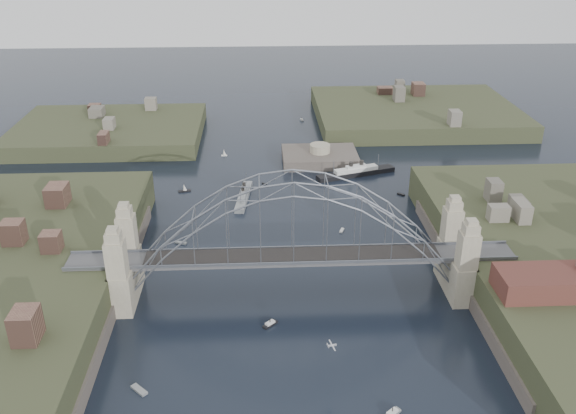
# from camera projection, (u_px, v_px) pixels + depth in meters

# --- Properties ---
(ground) EXTENTS (500.00, 500.00, 0.00)m
(ground) POSITION_uv_depth(u_px,v_px,m) (293.00, 293.00, 118.95)
(ground) COLOR black
(ground) RESTS_ON ground
(bridge) EXTENTS (84.00, 13.80, 24.60)m
(bridge) POSITION_uv_depth(u_px,v_px,m) (293.00, 237.00, 113.66)
(bridge) COLOR #4F4F52
(bridge) RESTS_ON ground
(headland_nw) EXTENTS (60.00, 45.00, 9.00)m
(headland_nw) POSITION_uv_depth(u_px,v_px,m) (110.00, 136.00, 201.99)
(headland_nw) COLOR #343A21
(headland_nw) RESTS_ON ground
(headland_ne) EXTENTS (70.00, 55.00, 9.50)m
(headland_ne) POSITION_uv_depth(u_px,v_px,m) (414.00, 118.00, 220.07)
(headland_ne) COLOR #343A21
(headland_ne) RESTS_ON ground
(fort_island) EXTENTS (22.00, 16.00, 9.40)m
(fort_island) POSITION_uv_depth(u_px,v_px,m) (320.00, 163.00, 182.77)
(fort_island) COLOR #4F463F
(fort_island) RESTS_ON ground
(wharf_shed) EXTENTS (20.00, 8.00, 4.00)m
(wharf_shed) POSITION_uv_depth(u_px,v_px,m) (556.00, 282.00, 103.98)
(wharf_shed) COLOR #592D26
(wharf_shed) RESTS_ON shore_east
(finger_pier) EXTENTS (4.00, 22.00, 1.40)m
(finger_pier) POSITION_uv_depth(u_px,v_px,m) (553.00, 383.00, 95.13)
(finger_pier) COLOR #4F4F52
(finger_pier) RESTS_ON ground
(naval_cruiser_near) EXTENTS (4.41, 18.12, 5.39)m
(naval_cruiser_near) POSITION_uv_depth(u_px,v_px,m) (244.00, 196.00, 158.36)
(naval_cruiser_near) COLOR gray
(naval_cruiser_near) RESTS_ON ground
(naval_cruiser_far) EXTENTS (3.69, 14.32, 4.79)m
(naval_cruiser_far) POSITION_uv_depth(u_px,v_px,m) (193.00, 137.00, 200.79)
(naval_cruiser_far) COLOR gray
(naval_cruiser_far) RESTS_ON ground
(ocean_liner) EXTENTS (23.14, 10.53, 5.73)m
(ocean_liner) POSITION_uv_depth(u_px,v_px,m) (356.00, 172.00, 172.63)
(ocean_liner) COLOR black
(ocean_liner) RESTS_ON ground
(aeroplane) EXTENTS (1.55, 2.78, 0.41)m
(aeroplane) POSITION_uv_depth(u_px,v_px,m) (331.00, 345.00, 93.69)
(aeroplane) COLOR silver
(small_boat_a) EXTENTS (2.79, 1.64, 0.45)m
(small_boat_a) POSITION_uv_depth(u_px,v_px,m) (181.00, 243.00, 136.92)
(small_boat_a) COLOR white
(small_boat_a) RESTS_ON ground
(small_boat_b) EXTENTS (1.38, 2.17, 0.45)m
(small_boat_b) POSITION_uv_depth(u_px,v_px,m) (342.00, 231.00, 142.32)
(small_boat_b) COLOR white
(small_boat_b) RESTS_ON ground
(small_boat_c) EXTENTS (2.90, 2.79, 1.43)m
(small_boat_c) POSITION_uv_depth(u_px,v_px,m) (270.00, 324.00, 109.50)
(small_boat_c) COLOR white
(small_boat_c) RESTS_ON ground
(small_boat_d) EXTENTS (1.94, 1.89, 0.45)m
(small_boat_d) POSITION_uv_depth(u_px,v_px,m) (401.00, 194.00, 160.79)
(small_boat_d) COLOR white
(small_boat_d) RESTS_ON ground
(small_boat_e) EXTENTS (3.41, 1.81, 2.38)m
(small_boat_e) POSITION_uv_depth(u_px,v_px,m) (184.00, 189.00, 162.53)
(small_boat_e) COLOR white
(small_boat_e) RESTS_ON ground
(small_boat_f) EXTENTS (1.53, 1.21, 0.45)m
(small_boat_f) POSITION_uv_depth(u_px,v_px,m) (264.00, 184.00, 167.06)
(small_boat_f) COLOR white
(small_boat_f) RESTS_ON ground
(small_boat_g) EXTENTS (3.02, 2.73, 1.43)m
(small_boat_g) POSITION_uv_depth(u_px,v_px,m) (392.00, 413.00, 89.82)
(small_boat_g) COLOR white
(small_boat_g) RESTS_ON ground
(small_boat_h) EXTENTS (1.75, 1.04, 2.38)m
(small_boat_h) POSITION_uv_depth(u_px,v_px,m) (224.00, 153.00, 186.44)
(small_boat_h) COLOR white
(small_boat_h) RESTS_ON ground
(small_boat_i) EXTENTS (2.24, 2.53, 0.45)m
(small_boat_i) POSITION_uv_depth(u_px,v_px,m) (417.00, 257.00, 131.36)
(small_boat_i) COLOR white
(small_boat_i) RESTS_ON ground
(small_boat_j) EXTENTS (2.95, 2.94, 0.45)m
(small_boat_j) POSITION_uv_depth(u_px,v_px,m) (139.00, 390.00, 94.44)
(small_boat_j) COLOR white
(small_boat_j) RESTS_ON ground
(small_boat_k) EXTENTS (1.35, 2.13, 1.43)m
(small_boat_k) POSITION_uv_depth(u_px,v_px,m) (302.00, 120.00, 219.09)
(small_boat_k) COLOR white
(small_boat_k) RESTS_ON ground
(small_boat_l) EXTENTS (1.35, 2.68, 0.45)m
(small_boat_l) POSITION_uv_depth(u_px,v_px,m) (95.00, 229.00, 142.96)
(small_boat_l) COLOR white
(small_boat_l) RESTS_ON ground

